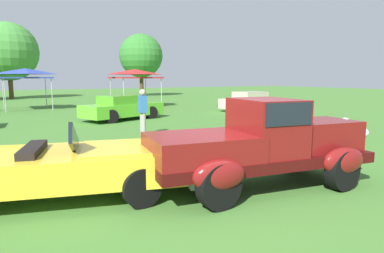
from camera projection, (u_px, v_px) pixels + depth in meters
name	position (u px, v px, depth m)	size (l,w,h in m)	color
ground_plane	(221.00, 191.00, 6.28)	(120.00, 120.00, 0.00)	#42752D
feature_pickup_truck	(262.00, 143.00, 6.39)	(4.50, 2.37, 1.70)	#400B0B
neighbor_convertible	(67.00, 165.00, 5.86)	(4.66, 2.88, 1.40)	yellow
show_car_lime	(122.00, 108.00, 16.89)	(4.41, 2.83, 1.22)	#60C62D
show_car_cream	(252.00, 101.00, 21.46)	(4.31, 1.98, 1.22)	beige
spectator_by_row	(143.00, 111.00, 12.03)	(0.29, 0.43, 1.69)	#9E998E
canopy_tent_center_field	(26.00, 73.00, 22.08)	(2.98, 2.98, 2.71)	#B7B7BC
canopy_tent_right_field	(135.00, 73.00, 24.24)	(3.11, 3.11, 2.71)	#B7B7BC
treeline_center	(8.00, 52.00, 33.41)	(5.78, 5.78, 7.57)	brown
treeline_mid_right	(141.00, 56.00, 38.44)	(4.94, 4.94, 7.07)	#47331E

